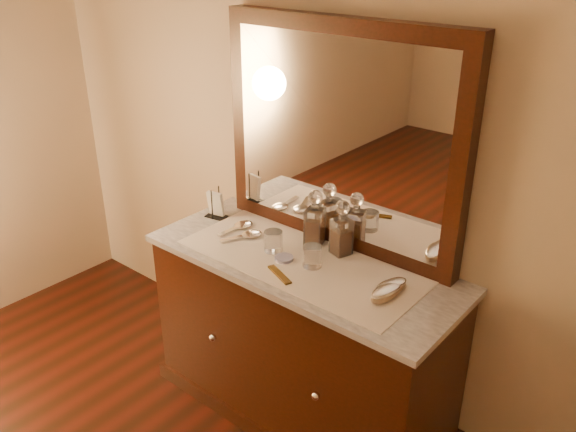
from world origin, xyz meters
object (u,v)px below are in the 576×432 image
(pin_dish, at_px, (284,258))
(hand_mirror_outer, at_px, (241,226))
(comb, at_px, (280,275))
(brush_far, at_px, (391,287))
(mirror_frame, at_px, (339,137))
(hand_mirror_inner, at_px, (248,235))
(brush_near, at_px, (386,292))
(decanter_right, at_px, (342,233))
(dresser_cabinet, at_px, (302,341))
(napkin_rack, at_px, (216,206))
(decanter_left, at_px, (315,223))

(pin_dish, relative_size, hand_mirror_outer, 0.39)
(comb, bearing_deg, brush_far, 46.27)
(comb, distance_m, hand_mirror_outer, 0.49)
(mirror_frame, distance_m, hand_mirror_inner, 0.64)
(mirror_frame, height_order, hand_mirror_outer, mirror_frame)
(brush_near, height_order, hand_mirror_inner, brush_near)
(brush_near, bearing_deg, decanter_right, 152.36)
(brush_near, height_order, hand_mirror_outer, brush_near)
(dresser_cabinet, height_order, comb, comb)
(decanter_right, xyz_separation_m, hand_mirror_inner, (-0.43, -0.15, -0.09))
(mirror_frame, bearing_deg, hand_mirror_inner, -143.83)
(pin_dish, xyz_separation_m, comb, (0.07, -0.11, -0.00))
(pin_dish, height_order, comb, pin_dish)
(mirror_frame, bearing_deg, comb, -88.36)
(napkin_rack, height_order, hand_mirror_outer, napkin_rack)
(napkin_rack, height_order, decanter_left, decanter_left)
(dresser_cabinet, bearing_deg, brush_near, -3.71)
(dresser_cabinet, distance_m, brush_near, 0.64)
(decanter_right, distance_m, hand_mirror_outer, 0.54)
(comb, relative_size, decanter_right, 0.63)
(pin_dish, xyz_separation_m, hand_mirror_inner, (-0.27, 0.06, 0.00))
(pin_dish, bearing_deg, decanter_left, 87.59)
(decanter_right, height_order, hand_mirror_outer, decanter_right)
(brush_near, height_order, brush_far, brush_near)
(mirror_frame, bearing_deg, brush_near, -31.95)
(hand_mirror_outer, xyz_separation_m, hand_mirror_inner, (0.09, -0.05, 0.00))
(decanter_right, relative_size, hand_mirror_inner, 1.21)
(hand_mirror_outer, bearing_deg, mirror_frame, 24.85)
(comb, distance_m, decanter_right, 0.34)
(dresser_cabinet, bearing_deg, comb, -86.00)
(decanter_right, bearing_deg, brush_near, -27.64)
(hand_mirror_outer, bearing_deg, decanter_left, 15.29)
(brush_near, distance_m, hand_mirror_inner, 0.77)
(comb, relative_size, brush_far, 0.94)
(comb, height_order, hand_mirror_inner, hand_mirror_inner)
(mirror_frame, xyz_separation_m, brush_near, (0.44, -0.27, -0.47))
(comb, relative_size, decanter_left, 0.62)
(mirror_frame, distance_m, decanter_left, 0.41)
(mirror_frame, height_order, napkin_rack, mirror_frame)
(decanter_right, relative_size, brush_near, 1.48)
(pin_dish, xyz_separation_m, brush_far, (0.49, 0.08, 0.01))
(hand_mirror_outer, height_order, hand_mirror_inner, same)
(brush_far, height_order, hand_mirror_inner, brush_far)
(decanter_right, bearing_deg, mirror_frame, 135.88)
(mirror_frame, relative_size, hand_mirror_outer, 5.72)
(dresser_cabinet, relative_size, decanter_left, 5.32)
(dresser_cabinet, xyz_separation_m, brush_far, (0.43, 0.02, 0.47))
(decanter_right, bearing_deg, decanter_left, 179.55)
(napkin_rack, xyz_separation_m, decanter_right, (0.70, 0.09, 0.04))
(mirror_frame, xyz_separation_m, decanter_left, (-0.05, -0.09, -0.39))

